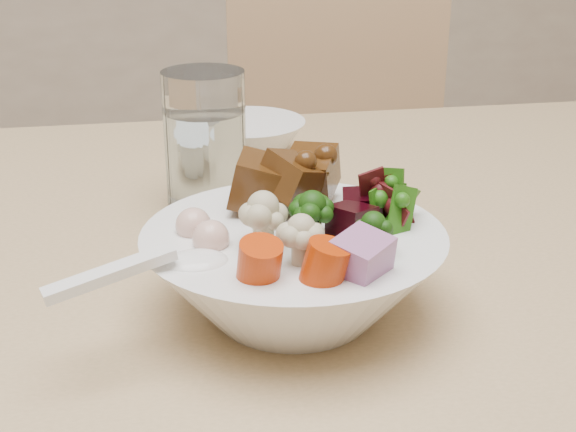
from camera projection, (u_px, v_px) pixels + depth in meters
The scene contains 6 objects.
dining_table at pixel (451, 308), 0.75m from camera, with size 1.55×0.89×0.72m.
chair_far at pixel (343, 216), 1.41m from camera, with size 0.42×0.42×0.84m.
food_bowl at pixel (295, 266), 0.58m from camera, with size 0.22×0.22×0.12m.
soup_spoon at pixel (175, 266), 0.52m from camera, with size 0.12×0.06×0.02m.
water_glass at pixel (206, 146), 0.77m from camera, with size 0.08×0.08×0.13m.
side_bowl at pixel (246, 140), 0.92m from camera, with size 0.13×0.13×0.04m, color white, non-canonical shape.
Camera 1 is at (-0.05, -0.45, 1.01)m, focal length 50.00 mm.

